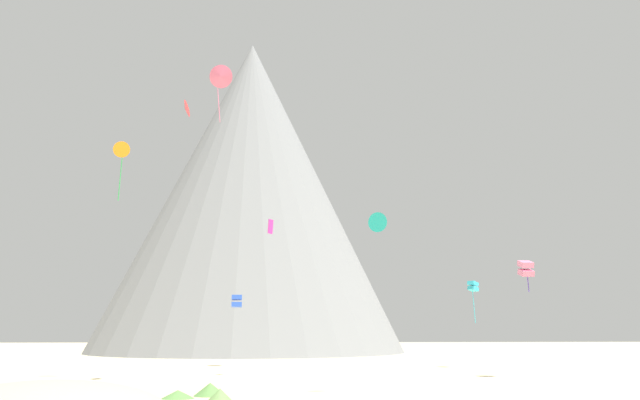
{
  "coord_description": "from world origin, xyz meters",
  "views": [
    {
      "loc": [
        -1.58,
        -27.42,
        4.56
      ],
      "look_at": [
        2.4,
        33.73,
        16.06
      ],
      "focal_mm": 38.39,
      "sensor_mm": 36.0,
      "label": 1
    }
  ],
  "objects": [
    {
      "name": "bush_near_right",
      "position": [
        -10.28,
        18.77,
        0.28
      ],
      "size": [
        2.22,
        2.22,
        0.56
      ],
      "primitive_type": "cone",
      "rotation": [
        0.0,
        0.0,
        2.15
      ],
      "color": "#386633",
      "rests_on": "ground_plane"
    },
    {
      "name": "bush_mid_center",
      "position": [
        -5.95,
        21.25,
        0.44
      ],
      "size": [
        3.1,
        3.1,
        0.88
      ],
      "primitive_type": "cone",
      "rotation": [
        0.0,
        0.0,
        4.19
      ],
      "color": "#568442",
      "rests_on": "ground_plane"
    },
    {
      "name": "bush_near_left",
      "position": [
        -7.9,
        19.67,
        0.27
      ],
      "size": [
        3.09,
        3.09,
        0.55
      ],
      "primitive_type": "cone",
      "rotation": [
        0.0,
        0.0,
        3.83
      ],
      "color": "#568442",
      "rests_on": "ground_plane"
    },
    {
      "name": "bush_low_patch",
      "position": [
        -4.84,
        15.62,
        0.49
      ],
      "size": [
        2.8,
        2.8,
        0.98
      ],
      "primitive_type": "cone",
      "rotation": [
        0.0,
        0.0,
        5.25
      ],
      "color": "#668C4C",
      "rests_on": "ground_plane"
    },
    {
      "name": "rock_massif",
      "position": [
        -7.64,
        107.94,
        29.46
      ],
      "size": [
        69.43,
        69.43,
        62.98
      ],
      "color": "slate",
      "rests_on": "ground_plane"
    },
    {
      "name": "kite_teal_low",
      "position": [
        5.71,
        21.14,
        12.12
      ],
      "size": [
        1.54,
        0.92,
        1.48
      ],
      "rotation": [
        0.0,
        0.0,
        3.34
      ],
      "color": "teal"
    },
    {
      "name": "kite_rainbow_high",
      "position": [
        -7.87,
        44.64,
        31.8
      ],
      "size": [
        2.68,
        1.26,
        6.6
      ],
      "rotation": [
        0.0,
        0.0,
        6.14
      ],
      "color": "#E5668C"
    },
    {
      "name": "kite_orange_mid",
      "position": [
        -16.27,
        36.33,
        21.05
      ],
      "size": [
        1.59,
        0.6,
        5.7
      ],
      "rotation": [
        0.0,
        0.0,
        3.33
      ],
      "color": "orange"
    },
    {
      "name": "kite_red_mid",
      "position": [
        -9.7,
        31.34,
        23.74
      ],
      "size": [
        0.78,
        1.65,
        1.59
      ],
      "rotation": [
        0.0,
        0.0,
        4.58
      ],
      "color": "red"
    },
    {
      "name": "kite_magenta_mid",
      "position": [
        -2.12,
        39.16,
        14.37
      ],
      "size": [
        0.56,
        0.59,
        1.44
      ],
      "rotation": [
        0.0,
        0.0,
        0.1
      ],
      "color": "#D1339E"
    },
    {
      "name": "kite_blue_low",
      "position": [
        -6.28,
        57.75,
        7.82
      ],
      "size": [
        1.27,
        1.31,
        1.5
      ],
      "rotation": [
        0.0,
        0.0,
        3.17
      ],
      "color": "blue"
    },
    {
      "name": "kite_pink_low",
      "position": [
        22.25,
        36.36,
        10.14
      ],
      "size": [
        1.28,
        1.38,
        3.07
      ],
      "rotation": [
        0.0,
        0.0,
        0.08
      ],
      "color": "pink"
    },
    {
      "name": "kite_cyan_low",
      "position": [
        21.83,
        52.74,
        9.38
      ],
      "size": [
        1.41,
        1.39,
        4.93
      ],
      "rotation": [
        0.0,
        0.0,
        2.2
      ],
      "color": "#33BCDB"
    }
  ]
}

